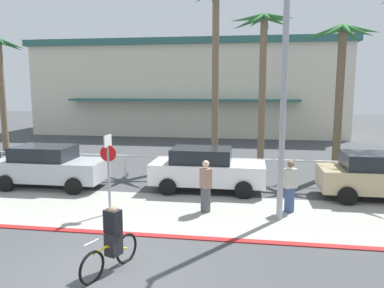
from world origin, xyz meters
The scene contains 16 objects.
ground_plane centered at (0.00, 10.00, 0.00)m, with size 80.00×80.00×0.00m, color #424447.
sidewalk_strip centered at (0.00, 4.20, 0.01)m, with size 44.00×4.00×0.02m, color #9E9E93.
curb_paint centered at (0.00, 2.20, 0.01)m, with size 44.00×0.24×0.03m, color maroon.
building_backdrop centered at (-2.12, 26.57, 3.91)m, with size 26.20×10.56×7.77m.
rail_fence centered at (0.00, 8.50, 0.84)m, with size 22.83×0.08×1.04m.
stop_sign_bike_lane centered at (-1.19, 3.74, 1.68)m, with size 0.52×0.56×2.56m.
streetlight_curb centered at (4.14, 3.81, 4.28)m, with size 0.24×2.54×7.50m.
palm_tree_1 centered at (1.33, 12.79, 6.62)m, with size 3.27×3.31×9.12m.
palm_tree_2 centered at (3.76, 12.71, 5.95)m, with size 3.28×3.36×7.71m.
palm_tree_3 centered at (7.10, 10.64, 5.19)m, with size 3.38×3.05×6.80m.
car_silver_1 centered at (-4.80, 6.52, 0.87)m, with size 4.40×2.02×1.69m.
car_white_2 centered at (1.54, 6.97, 0.87)m, with size 4.40×2.02×1.69m.
car_tan_3 centered at (7.90, 6.74, 0.87)m, with size 4.40×2.02×1.69m.
cyclist_yellow_0 centered at (0.23, 0.16, 0.69)m, with size 0.73×1.71×1.50m.
pedestrian_0 centered at (4.51, 4.82, 0.79)m, with size 0.47×0.43×1.70m.
pedestrian_1 centered at (1.82, 4.39, 0.80)m, with size 0.44×0.48×1.72m.
Camera 1 is at (3.18, -7.41, 4.07)m, focal length 35.46 mm.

